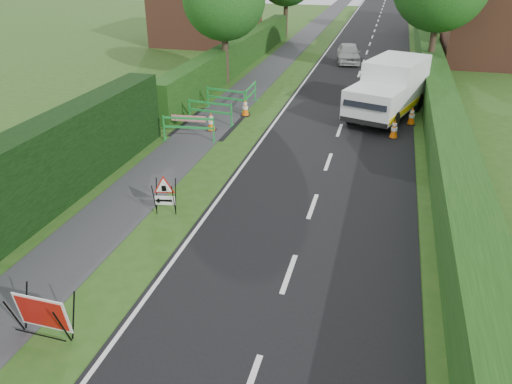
{
  "coord_description": "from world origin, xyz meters",
  "views": [
    {
      "loc": [
        4.25,
        -8.53,
        6.95
      ],
      "look_at": [
        1.22,
        2.79,
        1.14
      ],
      "focal_mm": 35.0,
      "sensor_mm": 36.0,
      "label": 1
    }
  ],
  "objects_px": {
    "works_van": "(390,88)",
    "red_rect_sign": "(42,314)",
    "triangle_sign": "(163,192)",
    "hatchback_car": "(349,53)"
  },
  "relations": [
    {
      "from": "red_rect_sign",
      "to": "works_van",
      "type": "height_order",
      "value": "works_van"
    },
    {
      "from": "red_rect_sign",
      "to": "triangle_sign",
      "type": "relative_size",
      "value": 1.14
    },
    {
      "from": "hatchback_car",
      "to": "red_rect_sign",
      "type": "bearing_deg",
      "value": -105.08
    },
    {
      "from": "works_van",
      "to": "triangle_sign",
      "type": "bearing_deg",
      "value": -99.93
    },
    {
      "from": "works_van",
      "to": "hatchback_car",
      "type": "bearing_deg",
      "value": 121.94
    },
    {
      "from": "red_rect_sign",
      "to": "works_van",
      "type": "bearing_deg",
      "value": 71.2
    },
    {
      "from": "works_van",
      "to": "hatchback_car",
      "type": "xyz_separation_m",
      "value": [
        -2.81,
        11.14,
        -0.69
      ]
    },
    {
      "from": "triangle_sign",
      "to": "works_van",
      "type": "xyz_separation_m",
      "value": [
        5.85,
        11.14,
        0.59
      ]
    },
    {
      "from": "works_van",
      "to": "red_rect_sign",
      "type": "bearing_deg",
      "value": -92.51
    },
    {
      "from": "red_rect_sign",
      "to": "triangle_sign",
      "type": "distance_m",
      "value": 5.2
    }
  ]
}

